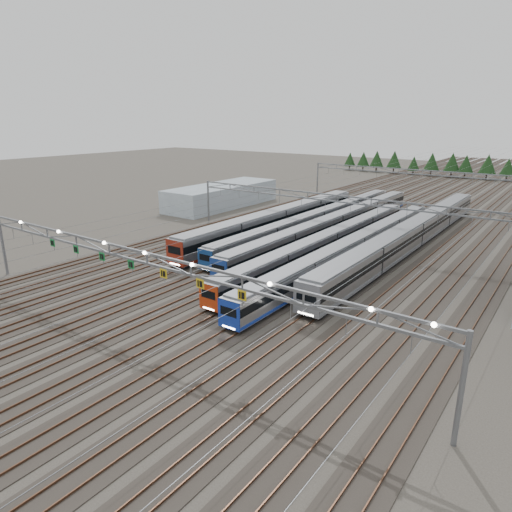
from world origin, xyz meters
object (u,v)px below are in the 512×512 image
Objects in this scene: gantry_near at (146,261)px; west_shed at (222,195)px; train_d at (329,242)px; train_c at (335,224)px; train_a at (278,220)px; gantry_far at (422,176)px; gantry_mid at (338,204)px; train_b at (318,219)px; train_e at (355,248)px; train_f at (413,234)px.

west_shed is at bearing 123.69° from gantry_near.
west_shed is (-38.21, 20.73, 0.54)m from train_d.
gantry_near is (2.20, -44.32, 5.07)m from train_c.
west_shed is (-24.71, 13.97, 0.14)m from train_a.
train_a is at bearing -103.97° from gantry_far.
train_c is at bearing 92.85° from gantry_near.
train_a is at bearing -153.90° from train_c.
gantry_near is 64.91m from west_shed.
train_c is 1.12× the size of gantry_mid.
train_e is (13.50, -13.61, 0.04)m from train_b.
train_a reaches higher than train_e.
train_d is at bearing -87.52° from gantry_far.
train_f reaches higher than train_b.
train_d is 0.97× the size of gantry_near.
train_a is 28.38m from west_shed.
train_b is 2.06× the size of west_shed.
train_c is 1.09× the size of train_e.
train_f reaches higher than train_e.
train_c is 44.66m from gantry_near.
gantry_near is at bearing -74.32° from train_a.
train_b is 10.11m from gantry_mid.
west_shed is at bearing 153.48° from train_e.
gantry_far is (-2.25, 51.97, 4.46)m from train_d.
train_d is 0.94× the size of train_e.
gantry_mid reaches higher than train_e.
gantry_near is at bearing -90.07° from gantry_mid.
gantry_mid is at bearing -90.00° from gantry_far.
gantry_near is (6.70, -46.18, 5.17)m from train_b.
gantry_mid is 45.00m from gantry_far.
train_d is at bearing -28.49° from west_shed.
gantry_near is (-2.30, -33.14, 5.16)m from train_d.
west_shed reaches higher than train_e.
train_e is 53.17m from gantry_far.
train_e is at bearing -111.29° from train_f.
gantry_mid is 38.70m from west_shed.
train_c is at bearing 179.13° from train_f.
gantry_near is 1.00× the size of gantry_mid.
gantry_far is 1.88× the size of west_shed.
train_c is 13.50m from train_f.
train_b is 1.09× the size of gantry_far.
train_b is at bearing 54.33° from train_a.
train_d is at bearing -55.38° from train_b.
train_d is at bearing -68.07° from train_c.
train_d is at bearing -72.12° from gantry_mid.
gantry_mid is (-2.25, 6.97, 4.46)m from train_d.
train_e is (4.50, -0.58, 0.03)m from train_d.
train_f is 12.63m from gantry_mid.
gantry_far is at bearing 89.97° from gantry_near.
gantry_near reaches higher than west_shed.
train_c reaches higher than train_e.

